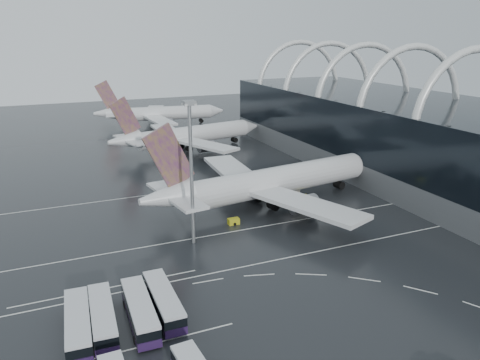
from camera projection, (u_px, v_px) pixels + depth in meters
name	position (u px, v px, depth m)	size (l,w,h in m)	color
ground	(251.00, 259.00, 80.49)	(420.00, 420.00, 0.00)	black
terminal	(440.00, 142.00, 117.75)	(42.00, 160.00, 34.90)	#515456
lane_marking_near	(255.00, 264.00, 78.74)	(120.00, 0.25, 0.01)	silver
lane_marking_mid	(225.00, 233.00, 91.00)	(120.00, 0.25, 0.01)	silver
lane_marking_far	(184.00, 190.00, 115.52)	(120.00, 0.25, 0.01)	silver
bus_bay_line_south	(127.00, 350.00, 57.44)	(28.00, 0.25, 0.01)	silver
bus_bay_line_north	(108.00, 288.00, 71.45)	(28.00, 0.25, 0.01)	silver
airliner_main	(269.00, 183.00, 104.07)	(62.49, 54.26, 21.18)	silver
airliner_gate_b	(187.00, 136.00, 153.64)	(55.16, 48.83, 19.23)	silver
airliner_gate_c	(159.00, 114.00, 194.97)	(53.84, 49.22, 19.18)	silver
bus_row_near_a	(78.00, 324.00, 59.54)	(3.83, 13.59, 3.31)	#301440
bus_row_near_b	(103.00, 317.00, 61.21)	(3.61, 13.05, 3.18)	#301440
bus_row_near_c	(140.00, 310.00, 62.49)	(3.53, 13.57, 3.32)	#301440
bus_row_near_d	(164.00, 301.00, 64.77)	(3.26, 13.26, 3.26)	#301440
floodlight_mast	(191.00, 156.00, 81.87)	(2.02, 2.02, 26.30)	gray
gse_cart_belly_a	(303.00, 198.00, 108.60)	(2.25, 1.33, 1.23)	#AEAA17
gse_cart_belly_b	(294.00, 193.00, 112.02)	(2.30, 1.36, 1.26)	slate
gse_cart_belly_c	(234.00, 221.00, 95.02)	(2.29, 1.35, 1.25)	#AEAA17
gse_cart_belly_e	(268.00, 192.00, 112.76)	(2.30, 1.36, 1.26)	#AEAA17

